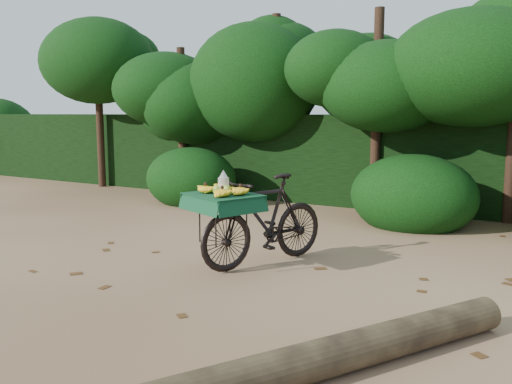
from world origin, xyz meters
The scene contains 7 objects.
ground centered at (0.00, 0.00, 0.00)m, with size 80.00×80.00×0.00m, color tan.
vendor_bicycle centered at (0.53, 1.13, 0.56)m, with size 1.28×1.95×1.10m.
fallen_log centered at (2.23, -1.29, 0.14)m, with size 0.28×0.28×3.83m, color brown.
hedge_backdrop centered at (0.00, 6.30, 0.90)m, with size 26.00×1.80×1.80m, color black.
tree_row centered at (-0.65, 5.50, 2.00)m, with size 14.50×2.00×4.00m, color black, non-canonical shape.
bush_clumps centered at (0.50, 4.30, 0.45)m, with size 8.80×1.70×0.90m, color black, non-canonical shape.
leaf_litter centered at (0.00, 0.65, 0.01)m, with size 7.00×7.30×0.01m, color #4C2E14, non-canonical shape.
Camera 1 is at (3.74, -4.42, 1.82)m, focal length 38.00 mm.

